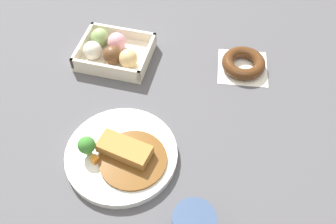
{
  "coord_description": "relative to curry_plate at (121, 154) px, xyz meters",
  "views": [
    {
      "loc": [
        0.21,
        -0.49,
        0.71
      ],
      "look_at": [
        0.08,
        0.02,
        0.03
      ],
      "focal_mm": 39.99,
      "sensor_mm": 36.0,
      "label": 1
    }
  ],
  "objects": [
    {
      "name": "donut_box",
      "position": [
        -0.12,
        0.29,
        0.01
      ],
      "size": [
        0.19,
        0.15,
        0.06
      ],
      "color": "beige",
      "rests_on": "ground_plane"
    },
    {
      "name": "ground_plane",
      "position": [
        -0.01,
        0.11,
        -0.01
      ],
      "size": [
        1.6,
        1.6,
        0.0
      ],
      "primitive_type": "plane",
      "color": "#4C4C51"
    },
    {
      "name": "chocolate_ring_donut",
      "position": [
        0.22,
        0.34,
        0.0
      ],
      "size": [
        0.14,
        0.14,
        0.03
      ],
      "color": "white",
      "rests_on": "ground_plane"
    },
    {
      "name": "curry_plate",
      "position": [
        0.0,
        0.0,
        0.0
      ],
      "size": [
        0.24,
        0.24,
        0.07
      ],
      "color": "white",
      "rests_on": "ground_plane"
    }
  ]
}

